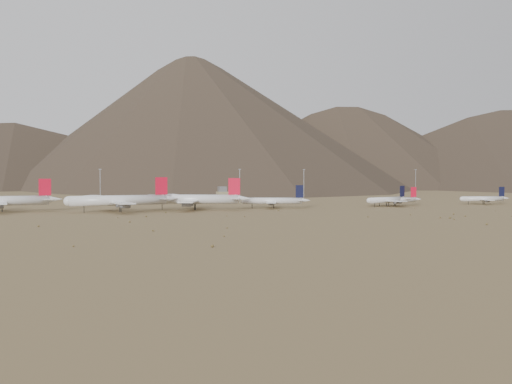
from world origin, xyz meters
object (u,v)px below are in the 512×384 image
object	(u,v)px
widebody_east	(194,199)
narrowbody_a	(274,201)
widebody_west	(1,201)
narrowbody_b	(388,200)
control_tower	(222,195)
widebody_centre	(119,200)

from	to	relation	value
widebody_east	narrowbody_a	bearing A→B (deg)	22.57
widebody_west	narrowbody_b	distance (m)	247.02
widebody_east	narrowbody_a	size ratio (longest dim) A/B	1.45
widebody_west	widebody_east	distance (m)	113.12
widebody_east	control_tower	xyz separation A→B (m)	(42.45, 93.61, -1.49)
widebody_west	widebody_centre	bearing A→B (deg)	-21.63
control_tower	widebody_east	bearing A→B (deg)	-114.39
widebody_east	narrowbody_b	xyz separation A→B (m)	(134.33, -0.63, -2.31)
widebody_centre	widebody_east	distance (m)	46.27
narrowbody_a	widebody_centre	bearing A→B (deg)	-156.30
widebody_centre	control_tower	distance (m)	132.93
narrowbody_a	narrowbody_b	distance (m)	80.83
widebody_centre	widebody_east	bearing A→B (deg)	-1.30
widebody_centre	narrowbody_a	xyz separation A→B (m)	(99.46, 7.86, -2.14)
widebody_east	control_tower	world-z (taller)	widebody_east
widebody_east	narrowbody_a	world-z (taller)	widebody_east
widebody_centre	widebody_east	world-z (taller)	widebody_centre
narrowbody_a	widebody_west	bearing A→B (deg)	-164.90
widebody_east	control_tower	bearing A→B (deg)	85.84
widebody_centre	control_tower	world-z (taller)	widebody_centre
widebody_west	narrowbody_b	xyz separation A→B (m)	(246.58, -14.63, -2.22)
widebody_centre	narrowbody_b	bearing A→B (deg)	-6.75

